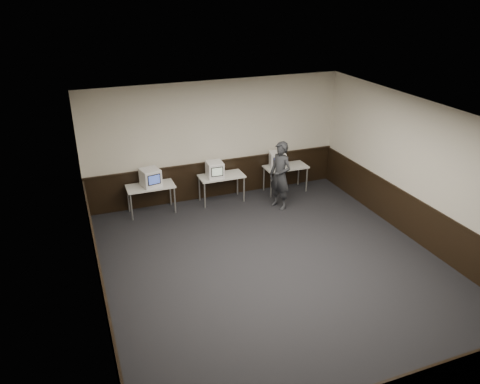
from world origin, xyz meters
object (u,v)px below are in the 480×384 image
at_px(emac_right, 278,160).
at_px(desk_right, 286,169).
at_px(emac_left, 151,177).
at_px(person, 280,176).
at_px(desk_left, 151,188).
at_px(desk_center, 221,178).
at_px(emac_center, 215,170).

bearing_deg(emac_right, desk_right, 5.14).
distance_m(desk_right, emac_left, 3.79).
bearing_deg(desk_right, person, -123.87).
height_order(desk_left, emac_left, emac_left).
height_order(emac_left, emac_right, emac_left).
xyz_separation_m(desk_center, desk_right, (1.90, 0.00, 0.00)).
xyz_separation_m(emac_left, person, (3.17, -0.89, -0.07)).
bearing_deg(desk_right, emac_center, -178.89).
distance_m(desk_center, person, 1.59).
relative_size(desk_left, desk_center, 1.00).
bearing_deg(person, desk_right, 124.27).
distance_m(desk_center, emac_left, 1.90).
distance_m(emac_left, emac_right, 3.53).
relative_size(emac_left, person, 0.31).
height_order(desk_center, person, person).
bearing_deg(desk_center, person, -34.78).
xyz_separation_m(desk_center, emac_center, (-0.19, -0.04, 0.28)).
bearing_deg(emac_center, emac_right, 4.81).
height_order(desk_left, desk_center, same).
xyz_separation_m(emac_right, person, (-0.36, -0.94, -0.06)).
height_order(desk_left, emac_right, emac_right).
xyz_separation_m(desk_right, emac_center, (-2.09, -0.04, 0.28)).
distance_m(desk_left, desk_right, 3.80).
bearing_deg(emac_left, desk_right, -11.82).
xyz_separation_m(desk_center, person, (1.30, -0.90, 0.22)).
distance_m(desk_right, person, 1.11).
xyz_separation_m(emac_left, emac_center, (1.69, -0.03, -0.01)).
height_order(desk_left, desk_right, same).
distance_m(emac_left, person, 3.30).
relative_size(desk_right, emac_center, 2.56).
bearing_deg(emac_left, person, -27.64).
bearing_deg(emac_center, desk_left, -179.04).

